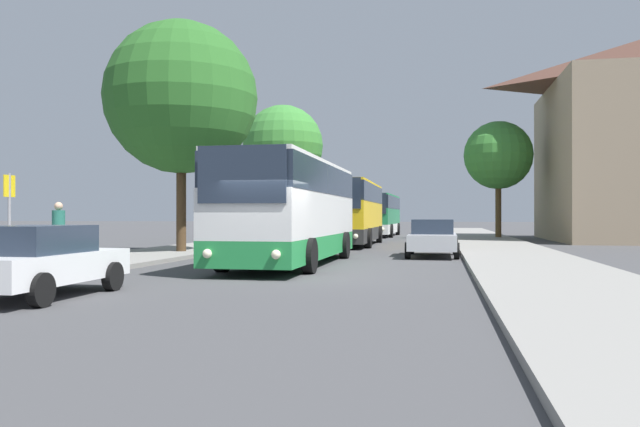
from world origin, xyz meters
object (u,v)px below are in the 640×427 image
at_px(bus_rear, 379,214).
at_px(bus_stop_sign, 9,210).
at_px(parked_car_right_near, 433,237).
at_px(tree_right_near, 498,156).
at_px(bus_middle, 352,212).
at_px(tree_left_far, 283,146).
at_px(parked_car_left_curb, 35,260).
at_px(pedestrian_waiting_near, 59,233).
at_px(bus_front, 292,210).
at_px(tree_left_near, 181,98).

relative_size(bus_rear, bus_stop_sign, 4.16).
height_order(parked_car_right_near, bus_stop_sign, bus_stop_sign).
height_order(parked_car_right_near, tree_right_near, tree_right_near).
relative_size(bus_rear, tree_right_near, 1.38).
xyz_separation_m(bus_rear, parked_car_right_near, (4.42, -23.91, -0.96)).
height_order(bus_middle, tree_left_far, tree_left_far).
bearing_deg(bus_middle, parked_car_left_curb, -98.41).
height_order(bus_rear, pedestrian_waiting_near, bus_rear).
distance_m(parked_car_right_near, tree_right_near, 20.07).
bearing_deg(bus_middle, pedestrian_waiting_near, -110.07).
distance_m(bus_rear, tree_left_far, 10.57).
height_order(bus_rear, tree_right_near, tree_right_near).
bearing_deg(parked_car_right_near, parked_car_left_curb, 61.91).
relative_size(bus_front, tree_right_near, 1.34).
relative_size(bus_front, bus_rear, 0.97).
distance_m(parked_car_right_near, bus_stop_sign, 15.03).
distance_m(bus_front, tree_left_near, 8.41).
xyz_separation_m(bus_middle, tree_left_near, (-5.77, -9.65, 4.66)).
distance_m(tree_left_near, tree_right_near, 24.50).
height_order(bus_middle, parked_car_left_curb, bus_middle).
distance_m(bus_rear, parked_car_right_near, 24.34).
height_order(parked_car_left_curb, pedestrian_waiting_near, pedestrian_waiting_near).
xyz_separation_m(parked_car_left_curb, tree_left_far, (-2.71, 30.46, 5.68)).
bearing_deg(tree_left_far, tree_left_near, -89.76).
bearing_deg(bus_rear, pedestrian_waiting_near, -99.94).
relative_size(tree_left_near, tree_left_far, 1.05).
relative_size(parked_car_left_curb, tree_left_near, 0.43).
height_order(bus_stop_sign, tree_left_near, tree_left_near).
bearing_deg(bus_front, bus_rear, 90.05).
distance_m(parked_car_right_near, tree_left_near, 11.73).
bearing_deg(pedestrian_waiting_near, tree_left_near, 115.53).
bearing_deg(bus_front, tree_left_near, 144.45).
xyz_separation_m(parked_car_right_near, tree_right_near, (4.20, 18.99, 4.95)).
height_order(bus_stop_sign, pedestrian_waiting_near, bus_stop_sign).
bearing_deg(parked_car_left_curb, tree_left_near, 100.87).
distance_m(bus_rear, tree_left_near, 25.83).
height_order(bus_front, tree_right_near, tree_right_near).
bearing_deg(bus_rear, bus_stop_sign, -100.66).
height_order(pedestrian_waiting_near, tree_left_near, tree_left_near).
distance_m(bus_front, parked_car_left_curb, 9.62).
xyz_separation_m(bus_middle, bus_stop_sign, (-6.85, -18.70, -0.04)).
height_order(parked_car_right_near, tree_left_far, tree_left_far).
distance_m(bus_middle, parked_car_left_curb, 23.06).
xyz_separation_m(parked_car_right_near, bus_stop_sign, (-11.29, -9.86, 1.02)).
relative_size(bus_front, bus_stop_sign, 4.04).
distance_m(bus_rear, pedestrian_waiting_near, 33.13).
bearing_deg(tree_left_far, parked_car_left_curb, -84.91).
xyz_separation_m(tree_left_near, tree_right_near, (14.42, 19.79, -0.76)).
bearing_deg(tree_left_near, bus_stop_sign, -96.80).
height_order(parked_car_left_curb, parked_car_right_near, parked_car_right_near).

